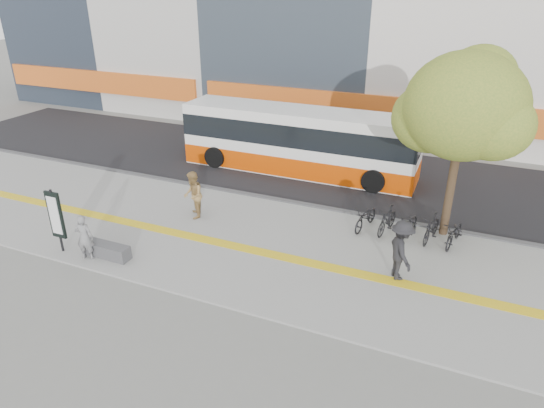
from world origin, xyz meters
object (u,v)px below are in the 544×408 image
at_px(signboard, 56,216).
at_px(pedestrian_dark, 401,250).
at_px(bench, 107,250).
at_px(bus, 298,143).
at_px(seated_woman, 84,237).
at_px(street_tree, 464,108).
at_px(pedestrian_tan, 193,195).

height_order(signboard, pedestrian_dark, signboard).
xyz_separation_m(bench, signboard, (-1.60, -0.31, 1.06)).
xyz_separation_m(bus, seated_woman, (-3.45, -10.02, -0.57)).
distance_m(bench, street_tree, 12.23).
relative_size(bus, pedestrian_dark, 5.74).
bearing_deg(seated_woman, bench, -167.12).
bearing_deg(pedestrian_tan, seated_woman, -53.06).
xyz_separation_m(seated_woman, pedestrian_tan, (1.59, 3.88, 0.14)).
xyz_separation_m(signboard, bus, (4.53, 10.01, 0.05)).
height_order(seated_woman, pedestrian_tan, pedestrian_tan).
height_order(pedestrian_tan, pedestrian_dark, pedestrian_dark).
distance_m(pedestrian_tan, pedestrian_dark, 7.82).
distance_m(street_tree, pedestrian_dark, 5.07).
bearing_deg(bench, bus, 73.22).
height_order(bench, pedestrian_tan, pedestrian_tan).
xyz_separation_m(bench, street_tree, (9.78, 6.02, 4.21)).
bearing_deg(bus, pedestrian_dark, -50.84).
xyz_separation_m(bench, pedestrian_tan, (1.07, 3.56, 0.67)).
bearing_deg(seated_woman, pedestrian_tan, -130.65).
height_order(bench, pedestrian_dark, pedestrian_dark).
height_order(street_tree, seated_woman, street_tree).
bearing_deg(bus, bench, -106.78).
bearing_deg(bus, signboard, -114.34).
relative_size(signboard, bus, 0.20).
bearing_deg(signboard, seated_woman, -0.67).
height_order(bench, bus, bus).
xyz_separation_m(street_tree, pedestrian_tan, (-8.71, -2.46, -3.54)).
bearing_deg(bench, pedestrian_dark, 15.65).
xyz_separation_m(signboard, street_tree, (11.38, 6.33, 3.15)).
relative_size(pedestrian_tan, pedestrian_dark, 0.95).
xyz_separation_m(street_tree, seated_woman, (-10.30, -6.34, -3.67)).
bearing_deg(street_tree, bus, 151.78).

